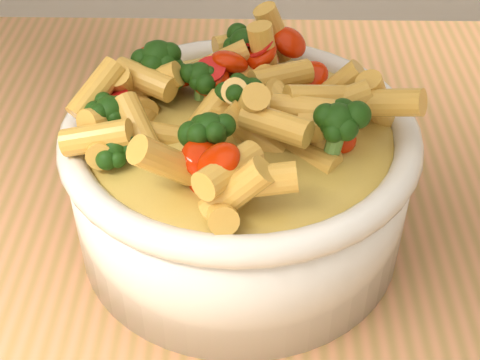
{
  "coord_description": "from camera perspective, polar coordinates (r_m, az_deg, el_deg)",
  "views": [
    {
      "loc": [
        -0.02,
        -0.28,
        1.24
      ],
      "look_at": [
        -0.03,
        0.06,
        0.95
      ],
      "focal_mm": 50.0,
      "sensor_mm": 36.0,
      "label": 1
    }
  ],
  "objects": [
    {
      "name": "serving_bowl",
      "position": [
        0.45,
        -0.0,
        0.12
      ],
      "size": [
        0.23,
        0.23,
        0.1
      ],
      "color": "white",
      "rests_on": "table"
    },
    {
      "name": "pasta_salad",
      "position": [
        0.41,
        0.0,
        6.68
      ],
      "size": [
        0.18,
        0.18,
        0.04
      ],
      "color": "gold",
      "rests_on": "serving_bowl"
    }
  ]
}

